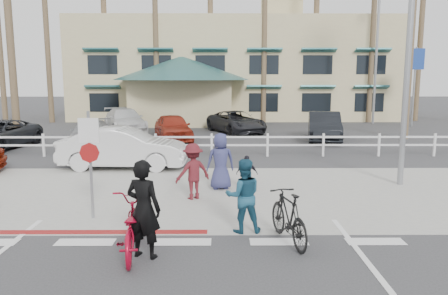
{
  "coord_description": "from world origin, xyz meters",
  "views": [
    {
      "loc": [
        0.81,
        -7.99,
        3.38
      ],
      "look_at": [
        0.88,
        3.66,
        1.5
      ],
      "focal_mm": 35.0,
      "sensor_mm": 36.0,
      "label": 1
    }
  ],
  "objects_px": {
    "bike_black": "(289,217)",
    "bike_red": "(130,227)",
    "sign_post": "(90,160)",
    "car_white_sedan": "(124,148)"
  },
  "relations": [
    {
      "from": "bike_black",
      "to": "bike_red",
      "type": "bearing_deg",
      "value": -3.66
    },
    {
      "from": "sign_post",
      "to": "bike_black",
      "type": "bearing_deg",
      "value": -19.79
    },
    {
      "from": "bike_red",
      "to": "sign_post",
      "type": "bearing_deg",
      "value": -65.88
    },
    {
      "from": "bike_black",
      "to": "car_white_sedan",
      "type": "distance_m",
      "value": 9.03
    },
    {
      "from": "bike_red",
      "to": "bike_black",
      "type": "xyz_separation_m",
      "value": [
        3.12,
        0.56,
        0.0
      ]
    },
    {
      "from": "bike_red",
      "to": "bike_black",
      "type": "height_order",
      "value": "bike_black"
    },
    {
      "from": "sign_post",
      "to": "bike_black",
      "type": "relative_size",
      "value": 1.57
    },
    {
      "from": "bike_black",
      "to": "car_white_sedan",
      "type": "relative_size",
      "value": 0.39
    },
    {
      "from": "bike_red",
      "to": "car_white_sedan",
      "type": "height_order",
      "value": "car_white_sedan"
    },
    {
      "from": "sign_post",
      "to": "bike_red",
      "type": "height_order",
      "value": "sign_post"
    }
  ]
}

